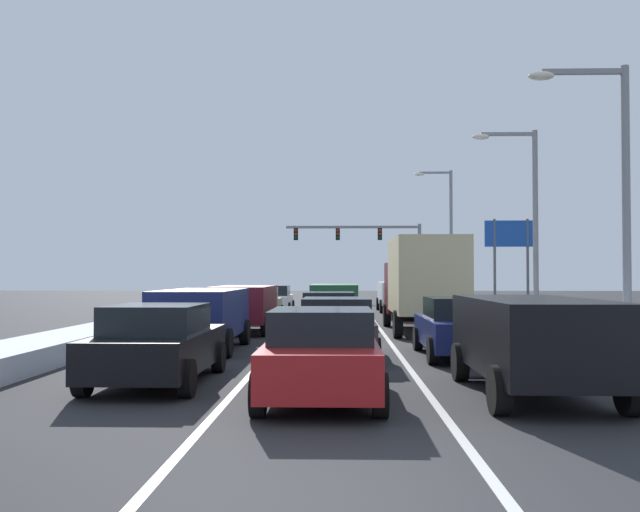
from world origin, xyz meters
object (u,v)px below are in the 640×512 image
object	(u,v)px
box_truck_right_lane_third	(423,280)
sedan_white_left_lane_fifth	(274,299)
sedan_black_left_lane_nearest	(158,344)
sedan_navy_right_lane_second	(460,327)
suv_white_right_lane_fifth	(397,294)
suv_maroon_left_lane_third	(244,304)
roadside_sign_right	(511,243)
suv_navy_left_lane_second	(202,313)
street_lamp_right_near	(611,179)
sedan_silver_center_lane_fifth	(332,300)
street_lamp_right_far	(446,226)
suv_black_right_lane_nearest	(533,337)
sedan_charcoal_center_lane_second	(337,328)
suv_green_center_lane_fourth	(334,299)
sedan_gray_center_lane_third	(329,314)
sedan_tan_left_lane_fourth	(258,304)
sedan_red_center_lane_nearest	(322,353)
street_lamp_right_mid	(526,208)
sedan_tan_right_lane_fourth	(410,303)

from	to	relation	value
box_truck_right_lane_third	sedan_white_left_lane_fifth	xyz separation A→B (m)	(-6.58, 12.16, -1.14)
box_truck_right_lane_third	sedan_black_left_lane_nearest	distance (m)	13.86
sedan_navy_right_lane_second	suv_white_right_lane_fifth	world-z (taller)	suv_white_right_lane_fifth
suv_maroon_left_lane_third	roadside_sign_right	size ratio (longest dim) A/B	0.89
suv_navy_left_lane_second	street_lamp_right_near	size ratio (longest dim) A/B	0.64
sedan_silver_center_lane_fifth	street_lamp_right_far	xyz separation A→B (m)	(7.85, 12.45, 4.76)
suv_black_right_lane_nearest	sedan_charcoal_center_lane_second	size ratio (longest dim) A/B	1.09
sedan_navy_right_lane_second	sedan_black_left_lane_nearest	world-z (taller)	same
roadside_sign_right	street_lamp_right_near	bearing A→B (deg)	-97.63
sedan_charcoal_center_lane_second	suv_green_center_lane_fourth	bearing A→B (deg)	90.70
sedan_gray_center_lane_third	suv_green_center_lane_fourth	size ratio (longest dim) A/B	0.92
suv_navy_left_lane_second	sedan_tan_left_lane_fourth	xyz separation A→B (m)	(0.09, 12.44, -0.25)
suv_green_center_lane_fourth	suv_navy_left_lane_second	world-z (taller)	same
sedan_red_center_lane_nearest	suv_navy_left_lane_second	bearing A→B (deg)	115.03
sedan_red_center_lane_nearest	sedan_gray_center_lane_third	xyz separation A→B (m)	(-0.06, 11.62, 0.00)
suv_navy_left_lane_second	box_truck_right_lane_third	bearing A→B (deg)	42.73
box_truck_right_lane_third	sedan_tan_left_lane_fourth	world-z (taller)	box_truck_right_lane_third
roadside_sign_right	suv_black_right_lane_nearest	bearing A→B (deg)	-102.99
box_truck_right_lane_third	street_lamp_right_mid	bearing A→B (deg)	35.89
sedan_white_left_lane_fifth	suv_green_center_lane_fourth	bearing A→B (deg)	-65.44
sedan_gray_center_lane_third	roadside_sign_right	bearing A→B (deg)	61.29
sedan_navy_right_lane_second	roadside_sign_right	size ratio (longest dim) A/B	0.82
suv_maroon_left_lane_third	street_lamp_right_near	size ratio (longest dim) A/B	0.64
sedan_red_center_lane_nearest	street_lamp_right_far	size ratio (longest dim) A/B	0.48
street_lamp_right_mid	sedan_tan_right_lane_fourth	bearing A→B (deg)	133.52
suv_green_center_lane_fourth	sedan_white_left_lane_fifth	world-z (taller)	suv_green_center_lane_fourth
sedan_gray_center_lane_third	roadside_sign_right	world-z (taller)	roadside_sign_right
box_truck_right_lane_third	suv_maroon_left_lane_third	size ratio (longest dim) A/B	1.47
sedan_tan_right_lane_fourth	sedan_white_left_lane_fifth	xyz separation A→B (m)	(-6.88, 4.30, 0.00)
sedan_silver_center_lane_fifth	sedan_white_left_lane_fifth	world-z (taller)	same
suv_white_right_lane_fifth	sedan_charcoal_center_lane_second	distance (m)	22.75
sedan_tan_right_lane_fourth	sedan_charcoal_center_lane_second	size ratio (longest dim) A/B	1.00
suv_navy_left_lane_second	suv_maroon_left_lane_third	bearing A→B (deg)	86.98
suv_green_center_lane_fourth	sedan_silver_center_lane_fifth	xyz separation A→B (m)	(-0.16, 6.32, -0.25)
sedan_red_center_lane_nearest	sedan_navy_right_lane_second	bearing A→B (deg)	61.36
box_truck_right_lane_third	suv_navy_left_lane_second	bearing A→B (deg)	-137.27
sedan_charcoal_center_lane_second	roadside_sign_right	distance (m)	27.95
suv_white_right_lane_fifth	suv_green_center_lane_fourth	bearing A→B (deg)	-110.09
suv_white_right_lane_fifth	sedan_red_center_lane_nearest	world-z (taller)	suv_white_right_lane_fifth
sedan_tan_right_lane_fourth	sedan_tan_left_lane_fourth	xyz separation A→B (m)	(-7.03, -1.72, 0.00)
sedan_charcoal_center_lane_second	sedan_black_left_lane_nearest	xyz separation A→B (m)	(-3.39, -4.09, 0.00)
suv_black_right_lane_nearest	sedan_white_left_lane_fifth	size ratio (longest dim) A/B	1.09
suv_maroon_left_lane_third	sedan_white_left_lane_fifth	distance (m)	12.38
sedan_silver_center_lane_fifth	suv_maroon_left_lane_third	distance (m)	11.84
box_truck_right_lane_third	suv_white_right_lane_fifth	world-z (taller)	box_truck_right_lane_third
sedan_gray_center_lane_third	sedan_white_left_lane_fifth	distance (m)	14.67
sedan_black_left_lane_nearest	street_lamp_right_mid	distance (m)	19.51
suv_black_right_lane_nearest	sedan_red_center_lane_nearest	size ratio (longest dim) A/B	1.09
sedan_charcoal_center_lane_second	street_lamp_right_far	size ratio (longest dim) A/B	0.48
sedan_tan_right_lane_fourth	street_lamp_right_near	bearing A→B (deg)	-75.30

